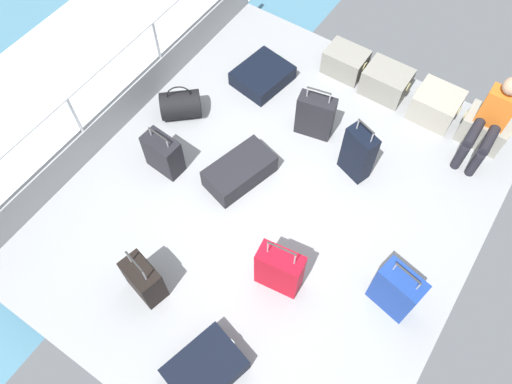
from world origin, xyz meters
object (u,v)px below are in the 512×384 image
Objects in this scene: cargo_crate_1 at (386,82)px; suitcase_3 at (144,280)px; cargo_crate_2 at (436,105)px; suitcase_2 at (315,116)px; suitcase_7 at (240,171)px; cargo_crate_3 at (485,129)px; suitcase_6 at (358,154)px; suitcase_1 at (279,270)px; suitcase_4 at (205,369)px; duffel_bag at (181,105)px; suitcase_0 at (396,290)px; passenger_seated at (492,119)px; cargo_crate_0 at (345,62)px; suitcase_5 at (163,154)px; suitcase_8 at (263,76)px.

cargo_crate_1 is 3.88m from suitcase_3.
suitcase_2 is at bearing -136.67° from cargo_crate_2.
suitcase_2 is 1.14m from suitcase_7.
cargo_crate_3 is 0.77× the size of suitcase_3.
suitcase_7 is (-1.06, -0.83, -0.21)m from suitcase_6.
suitcase_1 is at bearing -89.83° from suitcase_6.
duffel_bag is (-2.13, 2.35, 0.07)m from suitcase_4.
suitcase_0 is 0.88× the size of suitcase_7.
cargo_crate_2 is 0.53× the size of passenger_seated.
cargo_crate_1 is at bearing 41.97° from duffel_bag.
cargo_crate_1 is at bearing -3.00° from cargo_crate_0.
cargo_crate_2 is 2.60m from suitcase_7.
suitcase_7 is (0.01, 1.65, -0.12)m from suitcase_3.
suitcase_6 is (0.26, -1.31, 0.16)m from cargo_crate_1.
suitcase_7 is 1.49× the size of duffel_bag.
cargo_crate_1 is 1.39m from passenger_seated.
cargo_crate_0 is at bearing 84.86° from suitcase_7.
cargo_crate_2 is at bearing 81.81° from suitcase_1.
cargo_crate_0 is 2.73m from suitcase_5.
suitcase_1 is (-0.43, -2.96, 0.13)m from cargo_crate_2.
suitcase_1 reaches higher than suitcase_0.
suitcase_2 is at bearing 82.08° from suitcase_3.
duffel_bag reaches higher than suitcase_7.
suitcase_6 is at bearing 37.97° from suitcase_7.
suitcase_5 is at bearing -132.87° from cargo_crate_2.
suitcase_8 is (-1.42, -0.73, -0.08)m from cargo_crate_1.
suitcase_4 is at bearing -97.13° from cargo_crate_2.
suitcase_3 is (-0.81, -3.79, 0.07)m from cargo_crate_1.
cargo_crate_3 is 0.67× the size of suitcase_1.
suitcase_6 reaches higher than cargo_crate_0.
suitcase_3 reaches higher than duffel_bag.
cargo_crate_0 reaches higher than suitcase_4.
suitcase_1 is at bearing -109.86° from cargo_crate_3.
suitcase_4 is at bearing -94.36° from suitcase_1.
suitcase_8 is (-0.98, 0.34, -0.19)m from suitcase_2.
suitcase_1 reaches higher than cargo_crate_3.
cargo_crate_3 reaches higher than suitcase_7.
suitcase_4 is at bearing -47.82° from duffel_bag.
cargo_crate_3 is 4.33m from suitcase_3.
suitcase_3 is at bearing -111.69° from cargo_crate_2.
cargo_crate_0 is 1.12m from suitcase_2.
cargo_crate_0 is 0.67× the size of suitcase_1.
suitcase_3 is at bearing -97.92° from suitcase_2.
suitcase_5 is (-1.62, -2.50, 0.07)m from cargo_crate_1.
suitcase_1 is (0.87, -3.00, 0.14)m from cargo_crate_0.
suitcase_2 is 0.84× the size of suitcase_7.
passenger_seated reaches higher than cargo_crate_0.
suitcase_3 reaches higher than suitcase_5.
cargo_crate_2 reaches higher than cargo_crate_1.
cargo_crate_0 reaches higher than suitcase_8.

